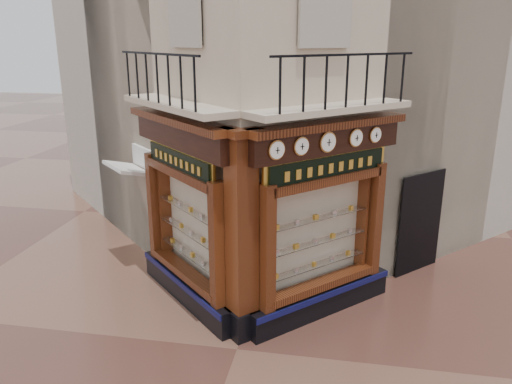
% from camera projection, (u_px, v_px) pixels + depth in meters
% --- Properties ---
extents(ground, '(80.00, 80.00, 0.00)m').
position_uv_depth(ground, '(237.00, 349.00, 9.07)').
color(ground, '#522F26').
rests_on(ground, ground).
extents(main_building, '(11.31, 11.31, 12.00)m').
position_uv_depth(main_building, '(284.00, 15.00, 13.09)').
color(main_building, '#C1B197').
rests_on(main_building, ground).
extents(neighbour_left, '(11.31, 11.31, 11.00)m').
position_uv_depth(neighbour_left, '(217.00, 36.00, 15.99)').
color(neighbour_left, '#B2AC9B').
rests_on(neighbour_left, ground).
extents(neighbour_right, '(11.31, 11.31, 11.00)m').
position_uv_depth(neighbour_right, '(375.00, 36.00, 15.15)').
color(neighbour_right, '#B2AC9B').
rests_on(neighbour_right, ground).
extents(shopfront_left, '(2.86, 2.86, 3.98)m').
position_uv_depth(shopfront_left, '(185.00, 214.00, 10.20)').
color(shopfront_left, black).
rests_on(shopfront_left, ground).
extents(shopfront_right, '(2.86, 2.86, 3.98)m').
position_uv_depth(shopfront_right, '(323.00, 222.00, 9.73)').
color(shopfront_right, black).
rests_on(shopfront_right, ground).
extents(corner_pilaster, '(0.85, 0.85, 3.98)m').
position_uv_depth(corner_pilaster, '(242.00, 240.00, 8.97)').
color(corner_pilaster, black).
rests_on(corner_pilaster, ground).
extents(balcony, '(5.94, 2.97, 1.03)m').
position_uv_depth(balcony, '(251.00, 106.00, 9.23)').
color(balcony, '#C1B197').
rests_on(balcony, ground).
extents(clock_a, '(0.28, 0.28, 0.34)m').
position_uv_depth(clock_a, '(276.00, 150.00, 8.38)').
color(clock_a, '#A97438').
rests_on(clock_a, ground).
extents(clock_b, '(0.27, 0.27, 0.34)m').
position_uv_depth(clock_b, '(301.00, 146.00, 8.67)').
color(clock_b, '#A97438').
rests_on(clock_b, ground).
extents(clock_c, '(0.31, 0.31, 0.39)m').
position_uv_depth(clock_c, '(328.00, 142.00, 9.01)').
color(clock_c, '#A97438').
rests_on(clock_c, ground).
extents(clock_d, '(0.28, 0.28, 0.35)m').
position_uv_depth(clock_d, '(356.00, 138.00, 9.40)').
color(clock_d, '#A97438').
rests_on(clock_d, ground).
extents(clock_e, '(0.26, 0.26, 0.32)m').
position_uv_depth(clock_e, '(375.00, 135.00, 9.69)').
color(clock_e, '#A97438').
rests_on(clock_e, ground).
extents(awning, '(1.45, 1.45, 0.27)m').
position_uv_depth(awning, '(134.00, 263.00, 12.58)').
color(awning, silver).
rests_on(awning, ground).
extents(signboard_left, '(1.95, 1.95, 0.52)m').
position_uv_depth(signboard_left, '(179.00, 161.00, 9.83)').
color(signboard_left, gold).
rests_on(signboard_left, ground).
extents(signboard_right, '(2.17, 2.17, 0.58)m').
position_uv_depth(signboard_right, '(328.00, 168.00, 9.33)').
color(signboard_right, gold).
rests_on(signboard_right, ground).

